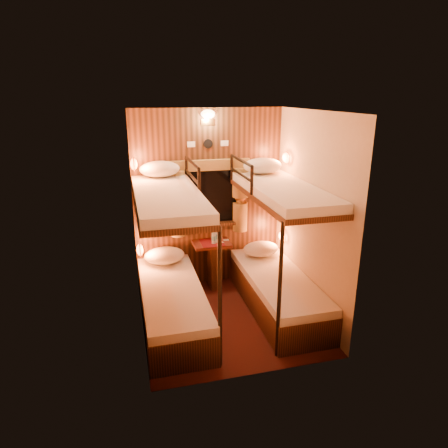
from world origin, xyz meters
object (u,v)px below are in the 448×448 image
object	(u,v)px
bunk_right	(278,267)
table	(212,259)
bunk_left	(172,279)
bottle_left	(214,237)
bottle_right	(217,235)

from	to	relation	value
bunk_right	table	world-z (taller)	bunk_right
bunk_right	table	distance (m)	1.02
bunk_left	bunk_right	distance (m)	1.30
bottle_left	bunk_left	bearing A→B (deg)	-132.11
bottle_left	bottle_right	bearing A→B (deg)	31.51
bunk_right	bottle_left	world-z (taller)	bunk_right
bunk_left	bottle_left	size ratio (longest dim) A/B	9.02
bottle_right	bunk_right	bearing A→B (deg)	-53.22
bunk_left	table	size ratio (longest dim) A/B	2.90
table	bottle_right	bearing A→B (deg)	-8.95
bottle_right	bottle_left	bearing A→B (deg)	-148.49
bunk_right	bottle_right	xyz separation A→B (m)	(-0.58, 0.77, 0.19)
bunk_left	table	bearing A→B (deg)	50.33
bunk_right	table	xyz separation A→B (m)	(-0.65, 0.78, -0.14)
bunk_left	bottle_left	xyz separation A→B (m)	(0.67, 0.74, 0.18)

